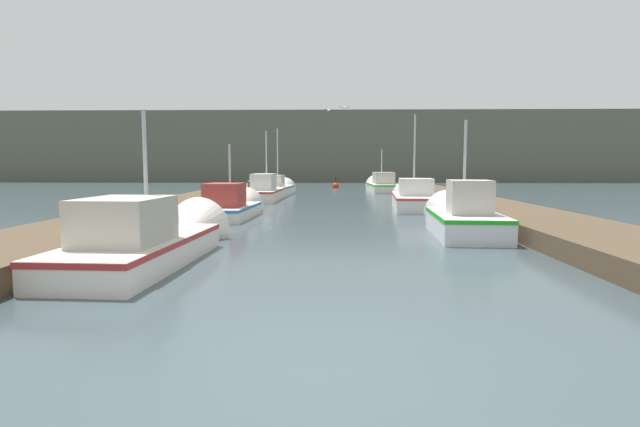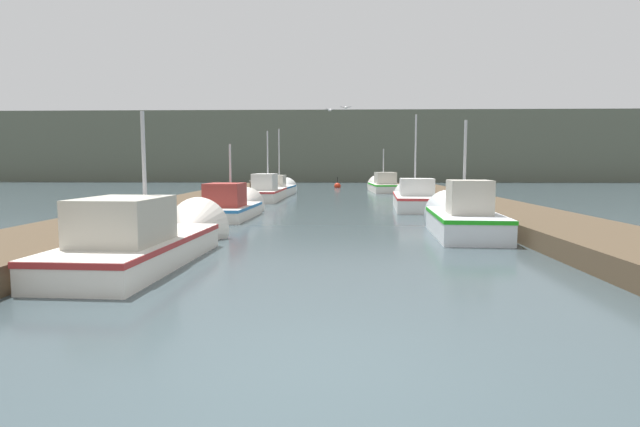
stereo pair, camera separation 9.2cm
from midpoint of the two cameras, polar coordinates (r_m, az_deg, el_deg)
name	(u,v)px [view 2 (the right image)]	position (r m, az deg, el deg)	size (l,w,h in m)	color
ground_plane	(315,376)	(4.98, -0.02, -18.04)	(200.00, 200.00, 0.00)	#38474C
dock_left	(182,206)	(21.61, -15.42, 0.78)	(2.92, 40.00, 0.47)	#4C3D2B
dock_right	(484,207)	(21.52, 18.38, 0.68)	(2.92, 40.00, 0.47)	#4C3D2B
distant_shore_ridge	(335,148)	(63.27, 1.75, 7.45)	(120.00, 16.00, 7.92)	#565B4C
fishing_boat_0	(156,238)	(11.24, -18.00, -2.69)	(2.03, 6.23, 3.62)	silver
fishing_boat_1	(461,217)	(15.13, 15.95, -0.43)	(2.02, 5.10, 3.71)	silver
fishing_boat_2	(233,206)	(19.31, -9.79, 0.81)	(1.90, 4.83, 3.30)	silver
fishing_boat_3	(414,198)	(23.49, 10.79, 1.75)	(2.26, 6.54, 4.73)	silver
fishing_boat_4	(268,191)	(28.24, -5.83, 2.56)	(1.69, 6.22, 4.26)	silver
fishing_boat_5	(280,189)	(32.79, -4.50, 2.86)	(1.93, 5.40, 4.73)	silver
fishing_boat_6	(383,185)	(36.87, 7.24, 3.24)	(2.00, 6.19, 3.62)	silver
mooring_piling_0	(252,189)	(30.57, -7.66, 2.82)	(0.36, 0.36, 0.99)	#473523
mooring_piling_1	(275,183)	(40.15, -5.12, 3.54)	(0.35, 0.35, 1.02)	#473523
channel_buoy	(337,186)	(42.28, 2.07, 3.17)	(0.55, 0.55, 1.05)	red
seagull_lead	(346,108)	(25.56, 3.06, 12.00)	(0.55, 0.28, 0.12)	white
seagull_1	(330,110)	(27.81, 1.23, 11.75)	(0.53, 0.39, 0.12)	white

